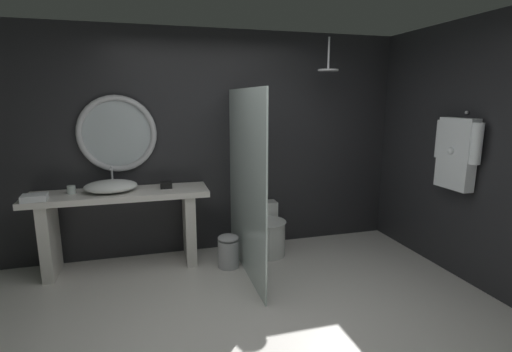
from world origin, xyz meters
name	(u,v)px	position (x,y,z in m)	size (l,w,h in m)	color
ground_plane	(256,335)	(0.00, 0.00, 0.00)	(5.76, 5.76, 0.00)	silver
back_wall_panel	(213,143)	(0.00, 1.90, 1.30)	(4.80, 0.10, 2.60)	#232326
side_wall_right	(447,148)	(2.35, 0.76, 1.30)	(0.10, 2.47, 2.60)	#232326
vanity_counter	(121,216)	(-1.06, 1.57, 0.58)	(1.85, 0.52, 0.86)	silver
vessel_sink	(111,186)	(-1.15, 1.58, 0.92)	(0.54, 0.44, 0.24)	white
tumbler_cup	(71,190)	(-1.53, 1.61, 0.90)	(0.08, 0.08, 0.08)	silver
tissue_box	(166,185)	(-0.58, 1.61, 0.89)	(0.13, 0.12, 0.07)	black
round_wall_mirror	(117,134)	(-1.06, 1.81, 1.45)	(0.84, 0.07, 0.84)	#B7B7BC
shower_glass_panel	(246,184)	(0.20, 1.11, 0.96)	(0.02, 1.48, 1.92)	silver
rain_shower_head	(328,68)	(1.27, 1.49, 2.17)	(0.23, 0.23, 0.37)	#B7B7BC
hanging_bathrobe	(457,151)	(2.21, 0.48, 1.31)	(0.20, 0.55, 0.78)	#B7B7BC
toilet	(266,232)	(0.56, 1.54, 0.26)	(0.42, 0.61, 0.57)	white
waste_bin	(228,251)	(0.04, 1.27, 0.19)	(0.23, 0.23, 0.37)	#B7B7BC
folded_hand_towel	(34,198)	(-1.83, 1.41, 0.89)	(0.23, 0.18, 0.06)	white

